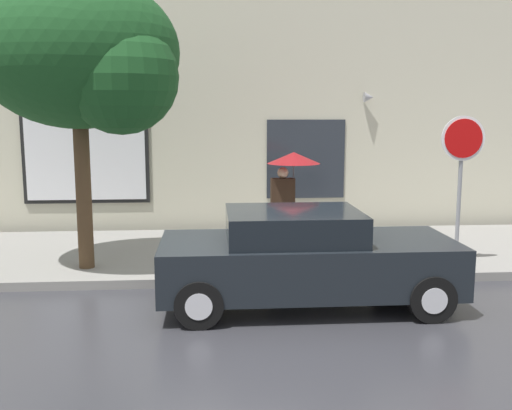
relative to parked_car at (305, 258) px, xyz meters
name	(u,v)px	position (x,y,z in m)	size (l,w,h in m)	color
ground_plane	(218,308)	(-1.25, -0.04, -0.70)	(60.00, 60.00, 0.00)	#333338
sidewalk	(216,253)	(-1.25, 2.96, -0.62)	(20.00, 4.00, 0.15)	gray
building_facade	(212,80)	(-1.28, 5.46, 2.78)	(20.00, 0.67, 7.00)	beige
parked_car	(305,258)	(0.00, 0.00, 0.00)	(4.19, 1.83, 1.39)	black
pedestrian_with_umbrella	(290,171)	(0.20, 3.09, 0.95)	(1.02, 1.02, 1.86)	black
street_tree	(86,58)	(-3.31, 1.72, 2.94)	(3.30, 2.81, 4.82)	#4C3823
stop_sign	(462,160)	(2.93, 1.56, 1.26)	(0.76, 0.10, 2.56)	gray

